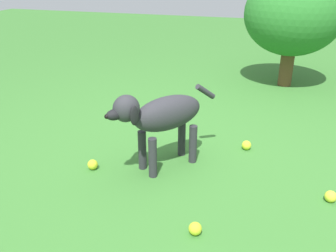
{
  "coord_description": "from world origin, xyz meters",
  "views": [
    {
      "loc": [
        0.44,
        -2.09,
        1.22
      ],
      "look_at": [
        -0.17,
        -0.1,
        0.28
      ],
      "focal_mm": 38.94,
      "sensor_mm": 36.0,
      "label": 1
    }
  ],
  "objects_px": {
    "tennis_ball_2": "(246,145)",
    "tennis_ball_1": "(93,165)",
    "tennis_ball_0": "(195,229)",
    "tennis_ball_3": "(331,196)",
    "dog": "(162,116)"
  },
  "relations": [
    {
      "from": "dog",
      "to": "tennis_ball_2",
      "type": "height_order",
      "value": "dog"
    },
    {
      "from": "tennis_ball_3",
      "to": "dog",
      "type": "bearing_deg",
      "value": 175.1
    },
    {
      "from": "dog",
      "to": "tennis_ball_3",
      "type": "bearing_deg",
      "value": 122.9
    },
    {
      "from": "tennis_ball_2",
      "to": "tennis_ball_3",
      "type": "xyz_separation_m",
      "value": [
        0.51,
        -0.49,
        0.0
      ]
    },
    {
      "from": "tennis_ball_0",
      "to": "tennis_ball_2",
      "type": "height_order",
      "value": "same"
    },
    {
      "from": "tennis_ball_1",
      "to": "tennis_ball_2",
      "type": "distance_m",
      "value": 1.08
    },
    {
      "from": "tennis_ball_1",
      "to": "tennis_ball_3",
      "type": "xyz_separation_m",
      "value": [
        1.43,
        0.07,
        0.0
      ]
    },
    {
      "from": "tennis_ball_2",
      "to": "tennis_ball_1",
      "type": "bearing_deg",
      "value": -148.48
    },
    {
      "from": "tennis_ball_0",
      "to": "tennis_ball_2",
      "type": "relative_size",
      "value": 1.0
    },
    {
      "from": "dog",
      "to": "tennis_ball_2",
      "type": "xyz_separation_m",
      "value": [
        0.5,
        0.41,
        -0.33
      ]
    },
    {
      "from": "tennis_ball_0",
      "to": "tennis_ball_3",
      "type": "distance_m",
      "value": 0.82
    },
    {
      "from": "tennis_ball_0",
      "to": "tennis_ball_1",
      "type": "relative_size",
      "value": 1.0
    },
    {
      "from": "dog",
      "to": "tennis_ball_0",
      "type": "relative_size",
      "value": 10.02
    },
    {
      "from": "tennis_ball_1",
      "to": "tennis_ball_2",
      "type": "relative_size",
      "value": 1.0
    },
    {
      "from": "tennis_ball_3",
      "to": "tennis_ball_2",
      "type": "bearing_deg",
      "value": 136.16
    }
  ]
}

